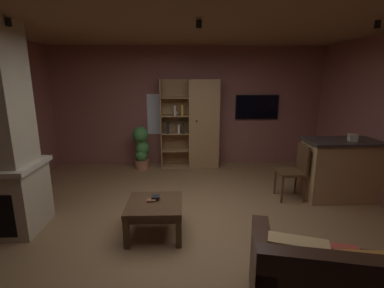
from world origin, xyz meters
name	(u,v)px	position (x,y,z in m)	size (l,w,h in m)	color
floor	(193,225)	(0.00, 0.00, -0.01)	(6.04, 5.77, 0.02)	olive
wall_back	(188,107)	(0.00, 2.91, 1.33)	(6.16, 0.06, 2.65)	#8E544C
ceiling	(193,17)	(0.00, 0.00, 2.66)	(6.04, 5.77, 0.02)	#8E6B47
window_pane_back	(165,114)	(-0.54, 2.88, 1.16)	(0.79, 0.01, 0.91)	white
bookshelf_cabinet	(200,124)	(0.25, 2.64, 0.96)	(1.27, 0.41, 1.94)	#A87F51
kitchen_bar_counter	(347,169)	(2.57, 0.81, 0.50)	(1.40, 0.65, 1.00)	#A87F51
tissue_box	(353,138)	(2.55, 0.73, 1.05)	(0.12, 0.12, 0.11)	#BFB299
coffee_table	(155,208)	(-0.50, -0.21, 0.35)	(0.69, 0.70, 0.44)	#4C331E
table_book_0	(151,200)	(-0.54, -0.17, 0.45)	(0.11, 0.09, 0.03)	brown
table_book_1	(156,197)	(-0.49, -0.13, 0.48)	(0.10, 0.10, 0.02)	black
dining_chair	(296,168)	(1.72, 0.82, 0.53)	(0.42, 0.42, 0.92)	#4C331E
potted_floor_plant	(141,146)	(-1.04, 2.49, 0.51)	(0.35, 0.38, 0.95)	#B77051
wall_mounted_tv	(257,107)	(1.56, 2.85, 1.32)	(0.98, 0.06, 0.55)	black
track_light_spot_0	(8,22)	(-2.07, -0.08, 2.58)	(0.07, 0.07, 0.09)	black
track_light_spot_1	(199,24)	(0.06, -0.04, 2.58)	(0.07, 0.07, 0.09)	black
track_light_spot_2	(378,24)	(2.15, -0.09, 2.58)	(0.07, 0.07, 0.09)	black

